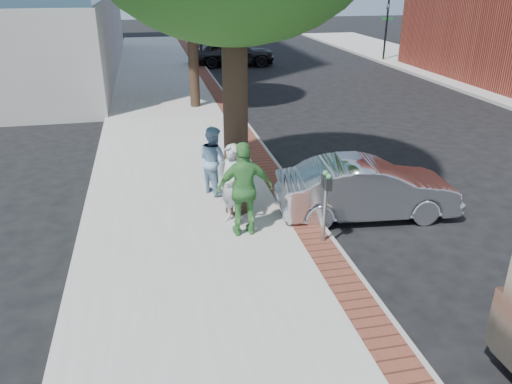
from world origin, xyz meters
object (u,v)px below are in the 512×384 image
object	(u,v)px
parking_meter	(326,193)
person_green	(245,190)
sedan_silver	(367,189)
person_gray	(232,185)
bg_car	(233,52)
person_officer	(213,160)

from	to	relation	value
parking_meter	person_green	size ratio (longest dim) A/B	0.76
parking_meter	sedan_silver	size ratio (longest dim) A/B	0.37
person_green	sedan_silver	distance (m)	2.97
person_gray	bg_car	world-z (taller)	person_gray
person_green	sedan_silver	size ratio (longest dim) A/B	0.49
person_officer	person_green	size ratio (longest dim) A/B	0.85
person_officer	person_green	bearing A→B (deg)	159.57
parking_meter	person_gray	distance (m)	2.01
person_gray	person_officer	world-z (taller)	person_gray
person_green	sedan_silver	world-z (taller)	person_green
parking_meter	person_gray	xyz separation A→B (m)	(-1.63, 1.17, -0.18)
parking_meter	person_green	distance (m)	1.60
person_officer	bg_car	distance (m)	19.68
person_green	sedan_silver	bearing A→B (deg)	-169.45
parking_meter	person_gray	size ratio (longest dim) A/B	0.84
person_green	bg_car	distance (m)	21.85
person_gray	person_officer	xyz separation A→B (m)	(-0.15, 1.75, -0.05)
person_gray	person_green	xyz separation A→B (m)	(0.17, -0.51, 0.10)
bg_car	person_green	bearing A→B (deg)	175.21
sedan_silver	bg_car	bearing A→B (deg)	3.96
parking_meter	person_officer	xyz separation A→B (m)	(-1.78, 2.92, -0.23)
person_green	bg_car	size ratio (longest dim) A/B	0.40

